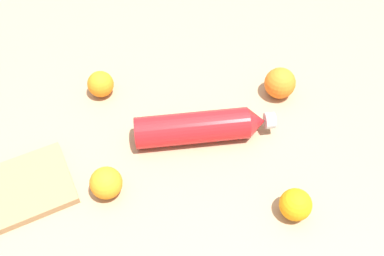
{
  "coord_description": "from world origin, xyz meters",
  "views": [
    {
      "loc": [
        0.27,
        0.57,
        0.8
      ],
      "look_at": [
        -0.01,
        0.04,
        0.04
      ],
      "focal_mm": 40.19,
      "sensor_mm": 36.0,
      "label": 1
    }
  ],
  "objects_px": {
    "orange_1": "(280,83)",
    "orange_2": "(106,183)",
    "orange_0": "(295,205)",
    "cutting_board": "(1,199)",
    "orange_3": "(101,84)",
    "water_bottle": "(202,127)"
  },
  "relations": [
    {
      "from": "orange_1",
      "to": "cutting_board",
      "type": "distance_m",
      "value": 0.69
    },
    {
      "from": "orange_1",
      "to": "orange_2",
      "type": "distance_m",
      "value": 0.48
    },
    {
      "from": "cutting_board",
      "to": "orange_1",
      "type": "bearing_deg",
      "value": -179.72
    },
    {
      "from": "orange_1",
      "to": "orange_2",
      "type": "relative_size",
      "value": 1.13
    },
    {
      "from": "orange_0",
      "to": "orange_3",
      "type": "height_order",
      "value": "same"
    },
    {
      "from": "orange_0",
      "to": "water_bottle",
      "type": "bearing_deg",
      "value": -74.03
    },
    {
      "from": "orange_0",
      "to": "orange_3",
      "type": "bearing_deg",
      "value": -64.92
    },
    {
      "from": "orange_2",
      "to": "cutting_board",
      "type": "bearing_deg",
      "value": -21.14
    },
    {
      "from": "orange_0",
      "to": "orange_2",
      "type": "height_order",
      "value": "orange_2"
    },
    {
      "from": "water_bottle",
      "to": "orange_0",
      "type": "distance_m",
      "value": 0.27
    },
    {
      "from": "orange_0",
      "to": "orange_1",
      "type": "xyz_separation_m",
      "value": [
        -0.16,
        -0.29,
        0.01
      ]
    },
    {
      "from": "orange_0",
      "to": "cutting_board",
      "type": "height_order",
      "value": "orange_0"
    },
    {
      "from": "orange_1",
      "to": "orange_2",
      "type": "xyz_separation_m",
      "value": [
        0.48,
        0.07,
        -0.0
      ]
    },
    {
      "from": "orange_0",
      "to": "orange_2",
      "type": "distance_m",
      "value": 0.39
    },
    {
      "from": "water_bottle",
      "to": "orange_1",
      "type": "bearing_deg",
      "value": 28.16
    },
    {
      "from": "orange_0",
      "to": "orange_2",
      "type": "xyz_separation_m",
      "value": [
        0.32,
        -0.22,
        0.0
      ]
    },
    {
      "from": "orange_0",
      "to": "cutting_board",
      "type": "distance_m",
      "value": 0.6
    },
    {
      "from": "orange_1",
      "to": "cutting_board",
      "type": "relative_size",
      "value": 0.26
    },
    {
      "from": "water_bottle",
      "to": "orange_2",
      "type": "bearing_deg",
      "value": -151.09
    },
    {
      "from": "orange_2",
      "to": "cutting_board",
      "type": "xyz_separation_m",
      "value": [
        0.21,
        -0.08,
        -0.03
      ]
    },
    {
      "from": "orange_3",
      "to": "water_bottle",
      "type": "bearing_deg",
      "value": 123.61
    },
    {
      "from": "orange_2",
      "to": "water_bottle",
      "type": "bearing_deg",
      "value": -171.41
    }
  ]
}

